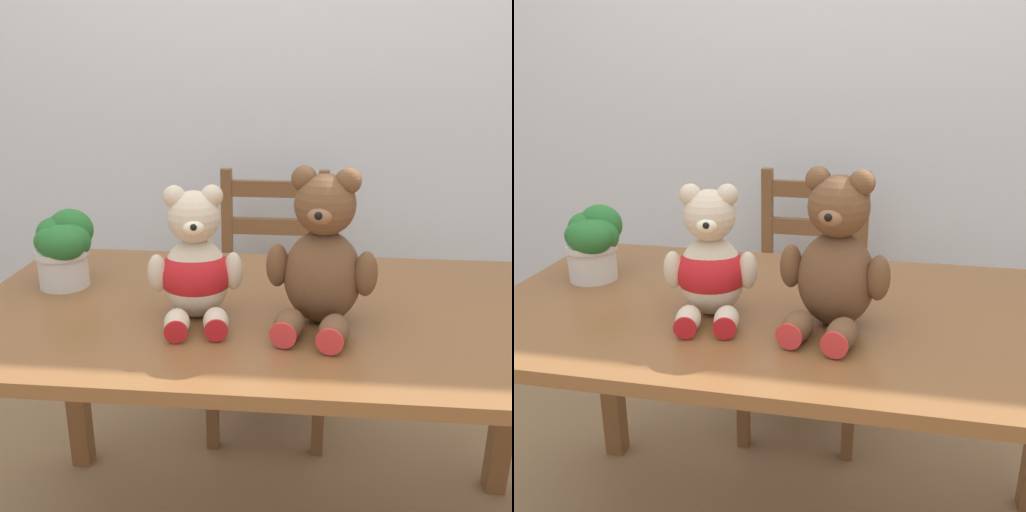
% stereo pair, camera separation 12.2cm
% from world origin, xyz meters
% --- Properties ---
extents(wall_back, '(8.00, 0.04, 2.60)m').
position_xyz_m(wall_back, '(0.00, 1.48, 1.30)').
color(wall_back, silver).
rests_on(wall_back, ground_plane).
extents(dining_table, '(1.45, 0.77, 0.75)m').
position_xyz_m(dining_table, '(0.00, 0.39, 0.64)').
color(dining_table, brown).
rests_on(dining_table, ground_plane).
extents(wooden_chair_behind, '(0.40, 0.45, 0.92)m').
position_xyz_m(wooden_chair_behind, '(-0.07, 1.11, 0.44)').
color(wooden_chair_behind, brown).
rests_on(wooden_chair_behind, ground_plane).
extents(teddy_bear_left, '(0.21, 0.23, 0.30)m').
position_xyz_m(teddy_bear_left, '(-0.18, 0.31, 0.87)').
color(teddy_bear_left, beige).
rests_on(teddy_bear_left, dining_table).
extents(teddy_bear_right, '(0.24, 0.26, 0.34)m').
position_xyz_m(teddy_bear_right, '(0.09, 0.31, 0.89)').
color(teddy_bear_right, brown).
rests_on(teddy_bear_right, dining_table).
extents(potted_plant, '(0.15, 0.15, 0.19)m').
position_xyz_m(potted_plant, '(-0.55, 0.47, 0.85)').
color(potted_plant, beige).
rests_on(potted_plant, dining_table).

